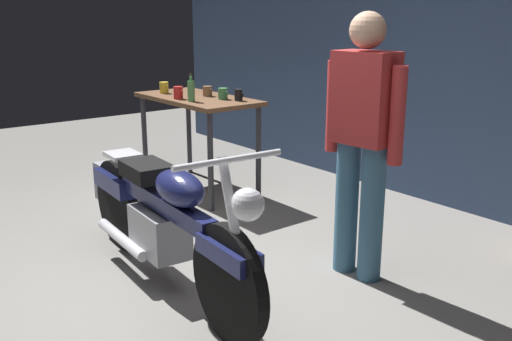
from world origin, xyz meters
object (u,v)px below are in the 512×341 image
mug_yellow_tall (164,88)px  mug_green_speckled (223,94)px  person_standing (363,136)px  mug_red_diner (178,93)px  mug_black_matte (239,95)px  motorcycle (163,218)px  storage_bin (121,182)px  mug_brown_stoneware (208,91)px  bottle (191,90)px

mug_yellow_tall → mug_green_speckled: bearing=17.6°
person_standing → mug_red_diner: bearing=-4.4°
mug_black_matte → mug_yellow_tall: 0.88m
motorcycle → mug_black_matte: mug_black_matte is taller
storage_bin → mug_brown_stoneware: 1.16m
mug_black_matte → bottle: 0.42m
mug_brown_stoneware → mug_red_diner: size_ratio=0.99×
mug_red_diner → bottle: size_ratio=0.50×
person_standing → mug_red_diner: 2.20m
motorcycle → mug_green_speckled: mug_green_speckled is taller
mug_brown_stoneware → bottle: 0.35m
motorcycle → mug_black_matte: 1.90m
mug_black_matte → bottle: size_ratio=0.44×
storage_bin → bottle: 1.06m
person_standing → mug_red_diner: (-2.20, 0.00, 0.03)m
mug_red_diner → mug_brown_stoneware: bearing=87.8°
storage_bin → mug_black_matte: mug_black_matte is taller
motorcycle → mug_red_diner: bearing=150.0°
person_standing → mug_red_diner: person_standing is taller
mug_green_speckled → person_standing: bearing=-9.1°
person_standing → mug_black_matte: bearing=-16.1°
mug_red_diner → storage_bin: bearing=-106.9°
mug_green_speckled → mug_black_matte: bearing=20.0°
motorcycle → mug_brown_stoneware: bearing=142.7°
mug_brown_stoneware → bottle: size_ratio=0.50×
mug_brown_stoneware → bottle: bottle is taller
mug_yellow_tall → mug_brown_stoneware: bearing=27.1°
person_standing → mug_yellow_tall: 2.62m
storage_bin → person_standing: bearing=12.8°
motorcycle → storage_bin: motorcycle is taller
motorcycle → person_standing: bearing=63.8°
mug_brown_stoneware → mug_yellow_tall: 0.48m
mug_red_diner → bottle: bottle is taller
storage_bin → mug_red_diner: mug_red_diner is taller
person_standing → mug_yellow_tall: bearing=-6.4°
mug_brown_stoneware → bottle: (0.18, -0.29, 0.05)m
motorcycle → mug_red_diner: size_ratio=18.00×
mug_red_diner → motorcycle: bearing=-34.2°
person_standing → mug_brown_stoneware: 2.21m
motorcycle → mug_yellow_tall: size_ratio=18.12×
mug_brown_stoneware → mug_green_speckled: mug_green_speckled is taller
bottle → person_standing: bearing=-0.5°
motorcycle → bottle: bottle is taller
mug_red_diner → bottle: bearing=4.2°
person_standing → mug_yellow_tall: (-2.62, 0.09, 0.03)m
motorcycle → storage_bin: bearing=167.3°
mug_yellow_tall → mug_red_diner: 0.43m
mug_black_matte → motorcycle: bearing=-51.3°
person_standing → mug_black_matte: 1.81m
mug_black_matte → mug_yellow_tall: size_ratio=0.88×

